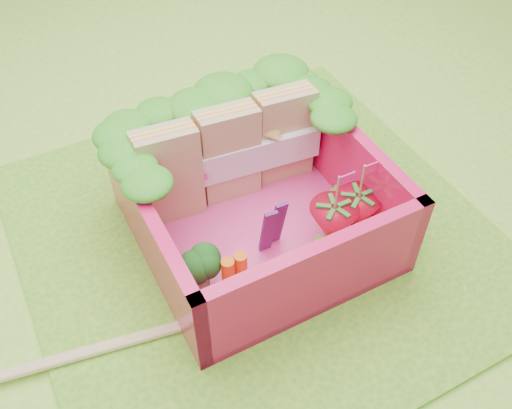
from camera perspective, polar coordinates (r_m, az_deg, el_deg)
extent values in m
plane|color=#81BA34|center=(3.40, -0.10, -3.14)|extent=(14.00, 14.00, 0.00)
cube|color=#52A625|center=(3.39, -0.10, -2.98)|extent=(2.60, 2.60, 0.03)
cube|color=#E53A87|center=(3.36, 0.03, -2.62)|extent=(1.30, 1.30, 0.05)
cube|color=#E61350|center=(3.58, -4.62, 6.63)|extent=(1.30, 0.07, 0.55)
cube|color=#E61350|center=(2.84, 5.90, -7.65)|extent=(1.30, 0.07, 0.55)
cube|color=#E61350|center=(3.03, -10.33, -3.63)|extent=(0.07, 1.30, 0.55)
cube|color=#E61350|center=(3.42, 9.19, 3.81)|extent=(0.07, 1.30, 0.55)
ellipsoid|color=#297B16|center=(3.23, -12.85, 7.97)|extent=(0.30, 0.30, 0.11)
ellipsoid|color=#297B16|center=(3.27, -9.54, 9.08)|extent=(0.30, 0.30, 0.11)
ellipsoid|color=#297B16|center=(3.32, -6.30, 10.14)|extent=(0.30, 0.30, 0.11)
ellipsoid|color=#297B16|center=(3.38, -3.14, 11.13)|extent=(0.30, 0.30, 0.11)
ellipsoid|color=#297B16|center=(3.45, -0.08, 12.05)|extent=(0.30, 0.30, 0.11)
ellipsoid|color=#297B16|center=(3.53, 2.86, 12.90)|extent=(0.30, 0.30, 0.11)
ellipsoid|color=#297B16|center=(2.86, -11.26, 2.25)|extent=(0.27, 0.27, 0.10)
ellipsoid|color=#297B16|center=(2.96, -12.18, 3.91)|extent=(0.27, 0.27, 0.10)
ellipsoid|color=#297B16|center=(3.07, -13.05, 5.47)|extent=(0.27, 0.27, 0.10)
ellipsoid|color=#297B16|center=(3.17, -13.86, 6.92)|extent=(0.27, 0.27, 0.10)
ellipsoid|color=#297B16|center=(3.25, 8.37, 8.98)|extent=(0.27, 0.27, 0.10)
ellipsoid|color=#297B16|center=(3.34, 7.02, 10.31)|extent=(0.27, 0.27, 0.10)
ellipsoid|color=#297B16|center=(3.43, 5.74, 11.56)|extent=(0.27, 0.27, 0.10)
ellipsoid|color=#297B16|center=(3.53, 4.51, 12.73)|extent=(0.27, 0.27, 0.10)
cube|color=tan|center=(3.24, -8.66, 3.03)|extent=(0.36, 0.18, 0.62)
cube|color=tan|center=(3.34, -2.77, 5.12)|extent=(0.36, 0.18, 0.62)
cube|color=tan|center=(3.47, 2.76, 7.01)|extent=(0.36, 0.18, 0.62)
cube|color=white|center=(3.36, -2.76, 4.72)|extent=(1.12, 0.28, 0.20)
cylinder|color=#57994A|center=(3.02, -5.76, -7.81)|extent=(0.12, 0.12, 0.14)
ellipsoid|color=#164512|center=(2.92, -5.94, -6.34)|extent=(0.34, 0.34, 0.12)
cylinder|color=orange|center=(2.97, -2.77, -7.21)|extent=(0.07, 0.07, 0.25)
cylinder|color=orange|center=(2.99, -1.52, -6.62)|extent=(0.07, 0.07, 0.25)
cube|color=#4C1857|center=(3.07, 1.19, -2.72)|extent=(0.07, 0.03, 0.38)
cube|color=#4C1857|center=(3.11, 2.18, -1.86)|extent=(0.07, 0.02, 0.38)
cone|color=red|center=(3.20, 7.62, -2.06)|extent=(0.27, 0.27, 0.27)
cylinder|color=tan|center=(3.01, 8.09, 1.15)|extent=(0.01, 0.01, 0.24)
cube|color=#FE2A93|center=(2.98, 9.04, 2.55)|extent=(0.10, 0.01, 0.06)
cone|color=red|center=(3.28, 9.95, -0.89)|extent=(0.26, 0.26, 0.26)
cylinder|color=tan|center=(3.10, 10.54, 2.25)|extent=(0.01, 0.01, 0.24)
cube|color=#FE2A93|center=(3.07, 11.49, 3.61)|extent=(0.10, 0.01, 0.06)
cube|color=green|center=(3.49, 7.49, 0.57)|extent=(0.32, 0.18, 0.05)
cube|color=green|center=(3.35, 10.00, -2.38)|extent=(0.31, 0.21, 0.05)
cube|color=green|center=(3.17, 6.06, -5.50)|extent=(0.27, 0.28, 0.05)
cube|color=tan|center=(3.02, -17.33, -14.33)|extent=(2.16, 0.41, 0.04)
cube|color=tan|center=(3.03, -16.41, -13.73)|extent=(2.16, 0.41, 0.04)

